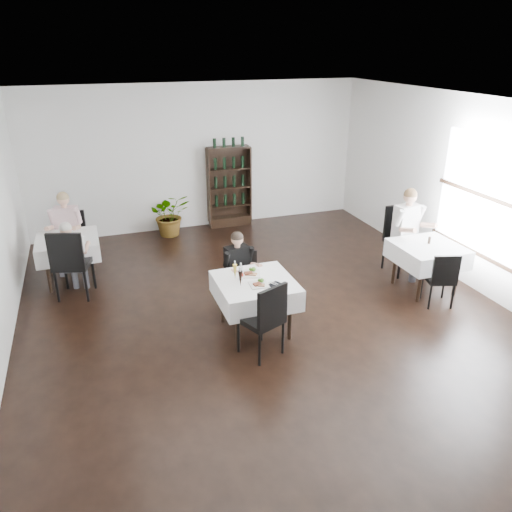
{
  "coord_description": "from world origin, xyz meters",
  "views": [
    {
      "loc": [
        -2.26,
        -5.7,
        3.72
      ],
      "look_at": [
        -0.22,
        0.2,
        1.04
      ],
      "focal_mm": 35.0,
      "sensor_mm": 36.0,
      "label": 1
    }
  ],
  "objects": [
    {
      "name": "room_shell",
      "position": [
        0.0,
        0.0,
        1.5
      ],
      "size": [
        9.0,
        9.0,
        9.0
      ],
      "color": "black",
      "rests_on": "ground"
    },
    {
      "name": "plate_far",
      "position": [
        -0.3,
        0.2,
        0.79
      ],
      "size": [
        0.34,
        0.34,
        0.08
      ],
      "color": "white",
      "rests_on": "main_table"
    },
    {
      "name": "main_chair_far",
      "position": [
        -0.26,
        0.65,
        0.51
      ],
      "size": [
        0.51,
        0.51,
        0.9
      ],
      "color": "black",
      "rests_on": "ground"
    },
    {
      "name": "left_chair_far",
      "position": [
        -2.64,
        3.18,
        0.56
      ],
      "size": [
        0.55,
        0.56,
        0.99
      ],
      "color": "black",
      "rests_on": "ground"
    },
    {
      "name": "main_chair_near",
      "position": [
        -0.38,
        -0.62,
        0.58
      ],
      "size": [
        0.61,
        0.62,
        1.02
      ],
      "color": "black",
      "rests_on": "ground"
    },
    {
      "name": "pilsner_lager",
      "position": [
        -0.54,
        0.15,
        0.88
      ],
      "size": [
        0.06,
        0.06,
        0.26
      ],
      "color": "gold",
      "rests_on": "main_table"
    },
    {
      "name": "wine_shelf",
      "position": [
        0.6,
        4.31,
        0.85
      ],
      "size": [
        0.9,
        0.28,
        1.75
      ],
      "color": "black",
      "rests_on": "ground"
    },
    {
      "name": "diner_main",
      "position": [
        -0.33,
        0.63,
        0.72
      ],
      "size": [
        0.5,
        0.52,
        1.23
      ],
      "color": "#45464D",
      "rests_on": "ground"
    },
    {
      "name": "left_table",
      "position": [
        -2.7,
        2.5,
        0.62
      ],
      "size": [
        0.98,
        0.98,
        0.77
      ],
      "color": "black",
      "rests_on": "ground"
    },
    {
      "name": "right_chair_near",
      "position": [
        2.56,
        -0.25,
        0.5
      ],
      "size": [
        0.5,
        0.5,
        0.88
      ],
      "color": "black",
      "rests_on": "ground"
    },
    {
      "name": "left_chair_near",
      "position": [
        -2.66,
        1.83,
        0.65
      ],
      "size": [
        0.65,
        0.65,
        1.14
      ],
      "color": "black",
      "rests_on": "ground"
    },
    {
      "name": "right_chair_far",
      "position": [
        2.76,
        1.1,
        0.66
      ],
      "size": [
        0.55,
        0.56,
        1.15
      ],
      "color": "black",
      "rests_on": "ground"
    },
    {
      "name": "right_table",
      "position": [
        2.7,
        0.3,
        0.62
      ],
      "size": [
        0.98,
        0.98,
        0.77
      ],
      "color": "black",
      "rests_on": "ground"
    },
    {
      "name": "diner_right_far",
      "position": [
        2.76,
        0.9,
        0.88
      ],
      "size": [
        0.62,
        0.64,
        1.51
      ],
      "color": "#45464D",
      "rests_on": "ground"
    },
    {
      "name": "pepper_mill",
      "position": [
        2.75,
        0.36,
        0.82
      ],
      "size": [
        0.05,
        0.05,
        0.11
      ],
      "primitive_type": "cylinder",
      "rotation": [
        0.0,
        0.0,
        -0.19
      ],
      "color": "black",
      "rests_on": "right_table"
    },
    {
      "name": "coke_bottle",
      "position": [
        -0.47,
        0.08,
        0.87
      ],
      "size": [
        0.06,
        0.06,
        0.25
      ],
      "color": "silver",
      "rests_on": "main_table"
    },
    {
      "name": "diner_left_far",
      "position": [
        -2.71,
        2.98,
        0.81
      ],
      "size": [
        0.58,
        0.62,
        1.4
      ],
      "color": "#45464D",
      "rests_on": "ground"
    },
    {
      "name": "plate_near",
      "position": [
        -0.3,
        -0.15,
        0.79
      ],
      "size": [
        0.25,
        0.25,
        0.07
      ],
      "color": "white",
      "rests_on": "main_table"
    },
    {
      "name": "window_right",
      "position": [
        3.48,
        0.0,
        1.5
      ],
      "size": [
        0.06,
        2.3,
        1.85
      ],
      "color": "white",
      "rests_on": "room_shell"
    },
    {
      "name": "pilsner_dark",
      "position": [
        -0.53,
        -0.09,
        0.88
      ],
      "size": [
        0.06,
        0.06,
        0.26
      ],
      "color": "black",
      "rests_on": "main_table"
    },
    {
      "name": "diner_left_near",
      "position": [
        -2.65,
        1.93,
        0.73
      ],
      "size": [
        0.53,
        0.56,
        1.25
      ],
      "color": "#45464D",
      "rests_on": "ground"
    },
    {
      "name": "main_table",
      "position": [
        -0.3,
        0.0,
        0.62
      ],
      "size": [
        1.03,
        1.03,
        0.77
      ],
      "color": "black",
      "rests_on": "ground"
    },
    {
      "name": "potted_tree",
      "position": [
        -0.74,
        4.12,
        0.45
      ],
      "size": [
        0.84,
        0.73,
        0.9
      ],
      "primitive_type": "imported",
      "rotation": [
        0.0,
        0.0,
        0.04
      ],
      "color": "#215C1F",
      "rests_on": "ground"
    },
    {
      "name": "napkin_cutlery",
      "position": [
        -0.09,
        -0.21,
        0.78
      ],
      "size": [
        0.22,
        0.21,
        0.02
      ],
      "color": "black",
      "rests_on": "main_table"
    }
  ]
}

